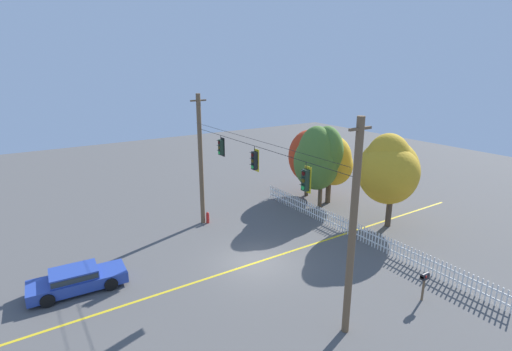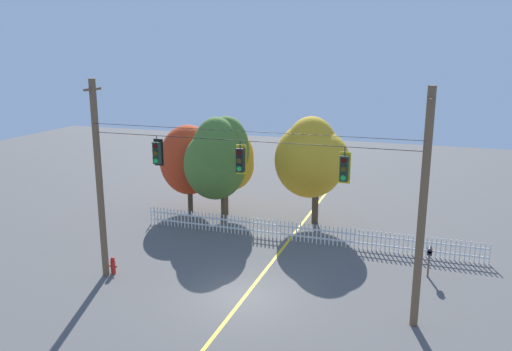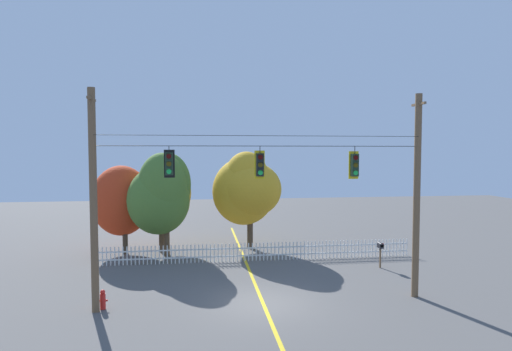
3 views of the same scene
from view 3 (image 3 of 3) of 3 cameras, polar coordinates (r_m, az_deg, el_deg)
ground at (r=18.72m, az=0.98°, el=-16.86°), size 80.00×80.00×0.00m
lane_centerline_stripe at (r=18.71m, az=0.98°, el=-16.85°), size 0.16×36.00×0.01m
signal_support_span at (r=17.68m, az=0.99°, el=-2.89°), size 13.92×1.10×8.94m
traffic_signal_eastbound_side at (r=17.44m, az=-11.61°, el=1.57°), size 0.43×0.38×1.29m
traffic_signal_southbound_primary at (r=17.58m, az=0.53°, el=1.46°), size 0.43×0.38×1.37m
traffic_signal_northbound_primary at (r=18.60m, az=13.13°, el=1.38°), size 0.43×0.38×1.41m
white_picket_fence at (r=25.34m, az=0.28°, el=-10.22°), size 18.62×0.06×1.07m
autumn_maple_near_fence at (r=28.29m, az=-17.59°, el=-3.21°), size 3.71×3.45×5.56m
autumn_maple_mid at (r=27.88m, az=-11.83°, el=-2.96°), size 3.07×3.10×5.54m
autumn_oak_far_east at (r=26.49m, az=-12.54°, el=-2.39°), size 3.84×3.21×6.37m
autumn_maple_far_west at (r=27.86m, az=-1.23°, el=-1.75°), size 4.50×4.32×6.45m
fire_hydrant at (r=19.05m, az=-19.92°, el=-15.42°), size 0.38×0.22×0.81m
roadside_mailbox at (r=24.69m, az=16.40°, el=-9.23°), size 0.25×0.44×1.43m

